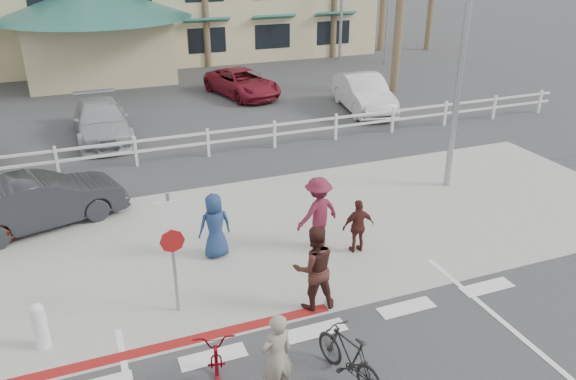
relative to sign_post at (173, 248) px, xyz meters
name	(u,v)px	position (x,y,z in m)	size (l,w,h in m)	color
ground	(329,351)	(2.30, -2.20, -1.45)	(140.00, 140.00, 0.00)	#333335
sidewalk_plaza	(252,238)	(2.30, 2.30, -1.44)	(22.00, 7.00, 0.01)	gray
cross_street	(212,180)	(2.30, 6.30, -1.45)	(40.00, 5.00, 0.01)	#333335
parking_lot	(160,103)	(2.30, 15.80, -1.45)	(50.00, 16.00, 0.01)	#333335
curb_red	(151,350)	(-0.70, -1.00, -1.44)	(7.00, 0.25, 0.02)	maroon
rail_fence	(211,142)	(2.80, 8.30, -0.95)	(29.40, 0.16, 1.00)	silver
sign_post	(173,248)	(0.00, 0.00, 0.00)	(0.50, 0.10, 2.90)	gray
bollard_0	(40,326)	(-2.50, -0.20, -0.97)	(0.26, 0.26, 0.95)	silver
streetlight_0	(465,33)	(8.80, 3.30, 3.05)	(0.60, 2.00, 9.00)	gray
info_sign	(388,15)	(16.30, 19.80, 1.35)	(1.20, 0.16, 5.60)	navy
rider_red	(277,357)	(1.04, -2.87, -0.65)	(0.58, 0.38, 1.59)	gray
bike_black	(349,356)	(2.30, -2.95, -0.97)	(0.45, 1.60, 0.96)	black
rider_black	(314,268)	(2.59, -0.83, -0.55)	(0.87, 0.68, 1.80)	#3A1B16
pedestrian_a	(318,213)	(3.67, 1.39, -0.56)	(1.15, 0.66, 1.78)	maroon
pedestrian_child	(358,226)	(4.44, 0.79, -0.78)	(0.78, 0.33, 1.34)	#4B1B19
pedestrian_b	(215,226)	(1.26, 1.82, -0.67)	(0.77, 0.50, 1.57)	navy
car_white_sedan	(40,201)	(-2.51, 4.95, -0.76)	(1.46, 4.18, 1.38)	black
lot_car_1	(101,121)	(-0.50, 11.62, -0.77)	(1.90, 4.68, 1.36)	#979B9F
lot_car_3	(363,93)	(10.31, 11.43, -0.69)	(1.61, 4.60, 1.52)	silver
lot_car_5	(242,83)	(6.18, 15.65, -0.82)	(2.08, 4.50, 1.25)	maroon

